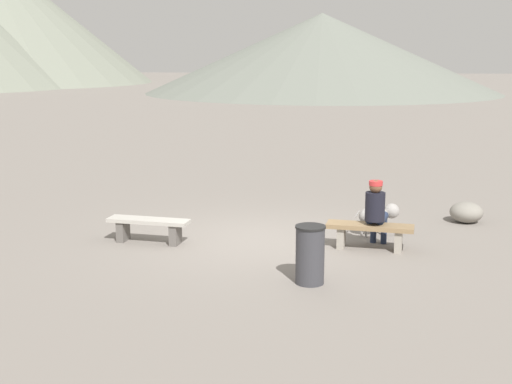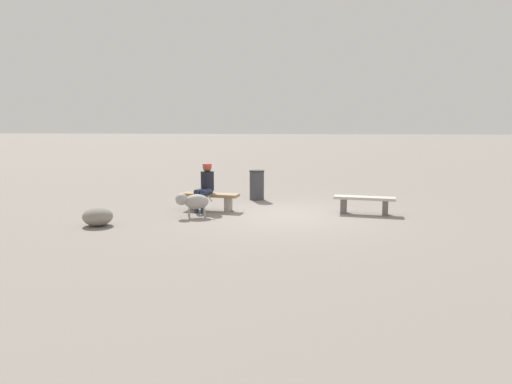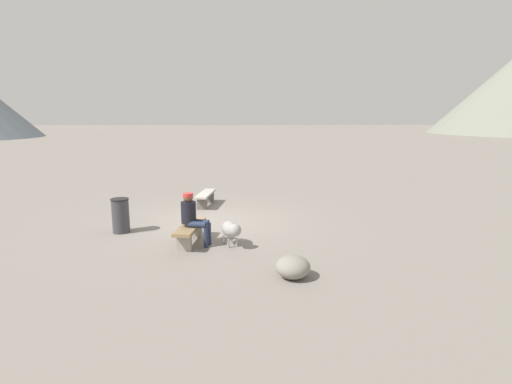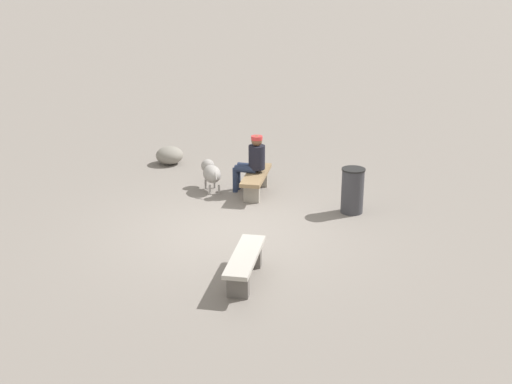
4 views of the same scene
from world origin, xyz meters
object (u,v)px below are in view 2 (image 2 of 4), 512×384
object	(u,v)px
bench_left	(364,202)
trash_bin	(257,185)
dog	(193,201)
seated_person	(206,183)
bench_right	(210,198)
boulder	(98,216)

from	to	relation	value
bench_left	trash_bin	bearing A→B (deg)	-24.56
dog	trash_bin	bearing A→B (deg)	-132.57
seated_person	bench_right	bearing A→B (deg)	-126.27
dog	boulder	size ratio (longest dim) A/B	1.29
seated_person	dog	distance (m)	0.96
bench_left	boulder	size ratio (longest dim) A/B	2.34
trash_bin	bench_right	bearing A→B (deg)	62.91
trash_bin	seated_person	bearing A→B (deg)	61.66
bench_left	trash_bin	distance (m)	3.58
dog	bench_right	bearing A→B (deg)	-121.80
seated_person	dog	world-z (taller)	seated_person
bench_right	dog	size ratio (longest dim) A/B	1.81
dog	boulder	distance (m)	2.25
bench_right	seated_person	size ratio (longest dim) A/B	1.25
seated_person	trash_bin	world-z (taller)	seated_person
bench_left	seated_person	world-z (taller)	seated_person
dog	boulder	world-z (taller)	dog
bench_right	boulder	distance (m)	3.04
bench_right	boulder	size ratio (longest dim) A/B	2.34
seated_person	boulder	bearing A→B (deg)	61.15
bench_right	boulder	world-z (taller)	bench_right
trash_bin	boulder	distance (m)	5.16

